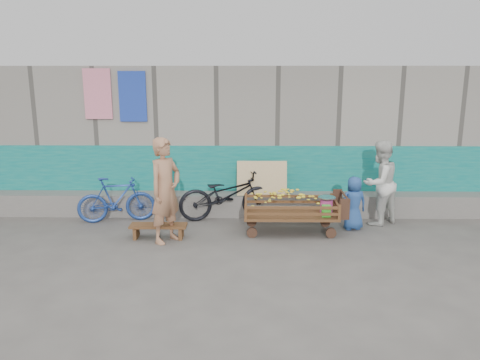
{
  "coord_description": "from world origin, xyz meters",
  "views": [
    {
      "loc": [
        -0.01,
        -6.91,
        2.87
      ],
      "look_at": [
        -0.12,
        1.2,
        1.0
      ],
      "focal_mm": 35.0,
      "sensor_mm": 36.0,
      "label": 1
    }
  ],
  "objects_px": {
    "vendor_man": "(166,190)",
    "child": "(354,203)",
    "bicycle_dark": "(227,195)",
    "bicycle_blue": "(116,200)",
    "bench": "(159,228)",
    "banana_cart": "(289,204)",
    "woman": "(380,183)"
  },
  "relations": [
    {
      "from": "woman",
      "to": "bicycle_blue",
      "type": "relative_size",
      "value": 1.09
    },
    {
      "from": "vendor_man",
      "to": "child",
      "type": "bearing_deg",
      "value": -44.01
    },
    {
      "from": "child",
      "to": "woman",
      "type": "bearing_deg",
      "value": -160.43
    },
    {
      "from": "child",
      "to": "bicycle_dark",
      "type": "xyz_separation_m",
      "value": [
        -2.38,
        0.58,
        -0.0
      ]
    },
    {
      "from": "vendor_man",
      "to": "woman",
      "type": "xyz_separation_m",
      "value": [
        3.93,
        1.02,
        -0.1
      ]
    },
    {
      "from": "woman",
      "to": "bicycle_blue",
      "type": "distance_m",
      "value": 5.1
    },
    {
      "from": "child",
      "to": "bicycle_blue",
      "type": "xyz_separation_m",
      "value": [
        -4.53,
        0.38,
        -0.05
      ]
    },
    {
      "from": "woman",
      "to": "bench",
      "type": "bearing_deg",
      "value": -22.03
    },
    {
      "from": "banana_cart",
      "to": "bicycle_blue",
      "type": "relative_size",
      "value": 1.23
    },
    {
      "from": "bicycle_dark",
      "to": "bicycle_blue",
      "type": "relative_size",
      "value": 1.28
    },
    {
      "from": "woman",
      "to": "bicycle_dark",
      "type": "bearing_deg",
      "value": -38.84
    },
    {
      "from": "bench",
      "to": "child",
      "type": "relative_size",
      "value": 0.99
    },
    {
      "from": "vendor_man",
      "to": "bicycle_blue",
      "type": "xyz_separation_m",
      "value": [
        -1.16,
        1.07,
        -0.46
      ]
    },
    {
      "from": "vendor_man",
      "to": "child",
      "type": "relative_size",
      "value": 1.8
    },
    {
      "from": "woman",
      "to": "bicycle_blue",
      "type": "bearing_deg",
      "value": -34.57
    },
    {
      "from": "bench",
      "to": "bicycle_blue",
      "type": "relative_size",
      "value": 0.67
    },
    {
      "from": "bench",
      "to": "bicycle_dark",
      "type": "relative_size",
      "value": 0.52
    },
    {
      "from": "banana_cart",
      "to": "bicycle_blue",
      "type": "xyz_separation_m",
      "value": [
        -3.31,
        0.57,
        -0.08
      ]
    },
    {
      "from": "vendor_man",
      "to": "woman",
      "type": "distance_m",
      "value": 4.06
    },
    {
      "from": "bench",
      "to": "bicycle_blue",
      "type": "bearing_deg",
      "value": 136.94
    },
    {
      "from": "bench",
      "to": "woman",
      "type": "bearing_deg",
      "value": 12.03
    },
    {
      "from": "bicycle_dark",
      "to": "bench",
      "type": "bearing_deg",
      "value": 121.08
    },
    {
      "from": "bench",
      "to": "vendor_man",
      "type": "bearing_deg",
      "value": -40.35
    },
    {
      "from": "child",
      "to": "banana_cart",
      "type": "bearing_deg",
      "value": -3.07
    },
    {
      "from": "bench",
      "to": "bicycle_blue",
      "type": "xyz_separation_m",
      "value": [
        -0.98,
        0.92,
        0.27
      ]
    },
    {
      "from": "bicycle_blue",
      "to": "bicycle_dark",
      "type": "bearing_deg",
      "value": -97.2
    },
    {
      "from": "bicycle_dark",
      "to": "bicycle_blue",
      "type": "height_order",
      "value": "bicycle_dark"
    },
    {
      "from": "banana_cart",
      "to": "vendor_man",
      "type": "xyz_separation_m",
      "value": [
        -2.15,
        -0.5,
        0.38
      ]
    },
    {
      "from": "banana_cart",
      "to": "bicycle_dark",
      "type": "xyz_separation_m",
      "value": [
        -1.16,
        0.77,
        -0.03
      ]
    },
    {
      "from": "banana_cart",
      "to": "vendor_man",
      "type": "relative_size",
      "value": 1.01
    },
    {
      "from": "banana_cart",
      "to": "woman",
      "type": "bearing_deg",
      "value": 16.54
    },
    {
      "from": "vendor_man",
      "to": "child",
      "type": "height_order",
      "value": "vendor_man"
    }
  ]
}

